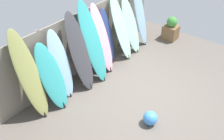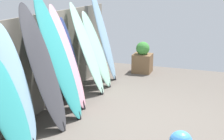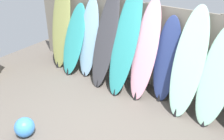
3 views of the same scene
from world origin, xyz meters
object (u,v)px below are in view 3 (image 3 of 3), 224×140
object	(u,v)px
surfboard_pink_5	(145,51)
surfboard_seafoam_7	(189,63)
surfboard_skyblue_2	(89,39)
surfboard_teal_4	(125,42)
beach_ball	(25,127)
surfboard_olive_0	(61,24)
surfboard_teal_1	(74,40)
surfboard_seafoam_8	(217,77)
surfboard_navy_6	(167,61)
surfboard_charcoal_3	(105,41)

from	to	relation	value
surfboard_pink_5	surfboard_seafoam_7	xyz separation A→B (m)	(0.88, -0.00, -0.01)
surfboard_skyblue_2	surfboard_seafoam_7	world-z (taller)	surfboard_seafoam_7
surfboard_teal_4	beach_ball	xyz separation A→B (m)	(-0.55, -2.20, -0.92)
surfboard_olive_0	surfboard_teal_1	xyz separation A→B (m)	(0.49, -0.10, -0.27)
surfboard_olive_0	surfboard_skyblue_2	distance (m)	0.89
surfboard_pink_5	surfboard_seafoam_8	distance (m)	1.40
surfboard_pink_5	beach_ball	distance (m)	2.59
surfboard_pink_5	beach_ball	size ratio (longest dim) A/B	5.94
surfboard_olive_0	surfboard_skyblue_2	xyz separation A→B (m)	(0.87, -0.01, -0.18)
surfboard_navy_6	surfboard_seafoam_7	distance (m)	0.51
surfboard_skyblue_2	beach_ball	world-z (taller)	surfboard_skyblue_2
surfboard_olive_0	surfboard_pink_5	world-z (taller)	surfboard_olive_0
surfboard_olive_0	surfboard_charcoal_3	xyz separation A→B (m)	(1.43, -0.12, -0.07)
surfboard_seafoam_8	surfboard_charcoal_3	bearing A→B (deg)	-178.73
surfboard_pink_5	surfboard_navy_6	size ratio (longest dim) A/B	1.16
surfboard_olive_0	surfboard_teal_4	size ratio (longest dim) A/B	1.00
surfboard_pink_5	surfboard_seafoam_7	size ratio (longest dim) A/B	1.01
surfboard_olive_0	surfboard_seafoam_8	distance (m)	3.76
surfboard_charcoal_3	surfboard_teal_4	xyz separation A→B (m)	(0.50, 0.01, 0.07)
surfboard_olive_0	surfboard_teal_4	world-z (taller)	surfboard_teal_4
surfboard_teal_1	surfboard_teal_4	distance (m)	1.46
surfboard_teal_1	surfboard_teal_4	bearing A→B (deg)	-0.71
surfboard_navy_6	beach_ball	distance (m)	2.85
surfboard_charcoal_3	surfboard_pink_5	world-z (taller)	surfboard_charcoal_3
surfboard_olive_0	surfboard_seafoam_8	size ratio (longest dim) A/B	1.26
surfboard_charcoal_3	surfboard_pink_5	xyz separation A→B (m)	(0.93, 0.05, -0.04)
surfboard_olive_0	surfboard_skyblue_2	bearing A→B (deg)	-0.38
surfboard_charcoal_3	surfboard_pink_5	size ratio (longest dim) A/B	1.04
surfboard_teal_4	surfboard_seafoam_7	world-z (taller)	surfboard_teal_4
surfboard_teal_1	surfboard_navy_6	bearing A→B (deg)	4.21
surfboard_seafoam_8	surfboard_teal_4	bearing A→B (deg)	-178.55
surfboard_charcoal_3	beach_ball	world-z (taller)	surfboard_charcoal_3
surfboard_teal_1	surfboard_pink_5	bearing A→B (deg)	0.95
surfboard_teal_1	surfboard_seafoam_7	world-z (taller)	surfboard_seafoam_7
surfboard_skyblue_2	beach_ball	xyz separation A→B (m)	(0.50, -2.31, -0.73)
surfboard_teal_4	surfboard_seafoam_8	bearing A→B (deg)	1.45
surfboard_navy_6	beach_ball	size ratio (longest dim) A/B	5.11
surfboard_charcoal_3	surfboard_navy_6	bearing A→B (deg)	8.12
surfboard_skyblue_2	surfboard_pink_5	xyz separation A→B (m)	(1.49, -0.06, 0.08)
surfboard_olive_0	surfboard_teal_1	bearing A→B (deg)	-11.14
surfboard_olive_0	surfboard_charcoal_3	size ratio (longest dim) A/B	1.06
surfboard_teal_1	surfboard_charcoal_3	xyz separation A→B (m)	(0.94, -0.02, 0.20)
surfboard_skyblue_2	surfboard_pink_5	distance (m)	1.49
surfboard_skyblue_2	surfboard_seafoam_8	world-z (taller)	surfboard_skyblue_2
surfboard_teal_1	surfboard_charcoal_3	world-z (taller)	surfboard_charcoal_3
surfboard_skyblue_2	surfboard_charcoal_3	xyz separation A→B (m)	(0.56, -0.11, 0.11)
surfboard_olive_0	surfboard_teal_4	xyz separation A→B (m)	(1.92, -0.11, 0.00)
surfboard_skyblue_2	surfboard_charcoal_3	distance (m)	0.58
surfboard_navy_6	surfboard_olive_0	bearing A→B (deg)	-178.52
surfboard_olive_0	surfboard_skyblue_2	size ratio (longest dim) A/B	1.20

